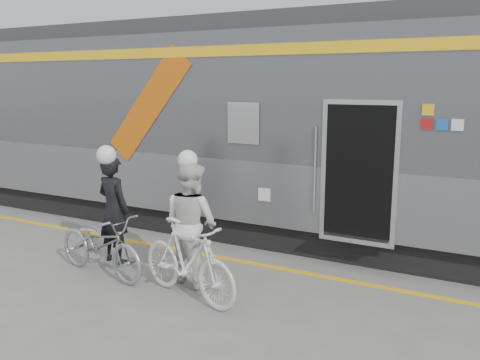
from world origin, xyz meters
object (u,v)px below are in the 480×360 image
Objects in this scene: bicycle_left at (100,244)px; bicycle_right at (188,260)px; woman at (191,223)px; man at (114,210)px.

bicycle_right is (1.67, -0.10, 0.06)m from bicycle_left.
man is at bearing 11.84° from woman.
woman is at bearing 43.96° from bicycle_right.
bicycle_left is 1.02× the size of bicycle_right.
man is 0.71m from bicycle_left.
woman reaches higher than bicycle_right.
bicycle_left is (0.20, -0.55, -0.40)m from man.
woman is at bearing -174.03° from man.
man is 1.58m from woman.
man is at bearing 29.46° from bicycle_left.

